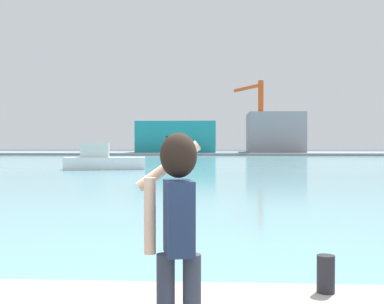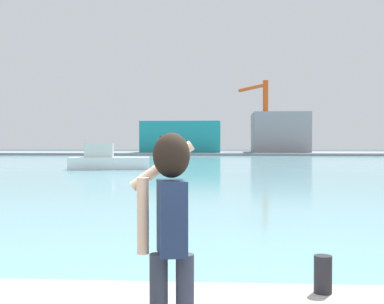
{
  "view_description": "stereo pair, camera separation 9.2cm",
  "coord_description": "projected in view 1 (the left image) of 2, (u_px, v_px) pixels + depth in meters",
  "views": [
    {
      "loc": [
        -0.31,
        -3.9,
        2.29
      ],
      "look_at": [
        -0.8,
        5.01,
        2.12
      ],
      "focal_mm": 46.6,
      "sensor_mm": 36.0,
      "label": 1
    },
    {
      "loc": [
        -0.22,
        -3.9,
        2.29
      ],
      "look_at": [
        -0.8,
        5.01,
        2.12
      ],
      "focal_mm": 46.6,
      "sensor_mm": 36.0,
      "label": 2
    }
  ],
  "objects": [
    {
      "name": "warehouse_right",
      "position": [
        275.0,
        133.0,
        96.84
      ],
      "size": [
        10.4,
        12.83,
        7.54
      ],
      "primitive_type": "cube",
      "color": "gray",
      "rests_on": "far_shore_dock"
    },
    {
      "name": "warehouse_left",
      "position": [
        177.0,
        137.0,
        93.86
      ],
      "size": [
        14.7,
        8.01,
        5.8
      ],
      "primitive_type": "cube",
      "color": "teal",
      "rests_on": "far_shore_dock"
    },
    {
      "name": "person_photographer",
      "position": [
        177.0,
        222.0,
        3.77
      ],
      "size": [
        0.53,
        0.54,
        1.74
      ],
      "rotation": [
        0.0,
        0.0,
        1.8
      ],
      "color": "#2D3342",
      "rests_on": "quay_promenade"
    },
    {
      "name": "harbor_water",
      "position": [
        222.0,
        163.0,
        55.83
      ],
      "size": [
        140.0,
        100.0,
        0.02
      ],
      "primitive_type": "cube",
      "color": "#6BA8B2",
      "rests_on": "ground_plane"
    },
    {
      "name": "far_shore_dock",
      "position": [
        221.0,
        153.0,
        95.76
      ],
      "size": [
        140.0,
        20.0,
        0.43
      ],
      "primitive_type": "cube",
      "color": "gray",
      "rests_on": "ground_plane"
    },
    {
      "name": "harbor_bollard",
      "position": [
        326.0,
        274.0,
        5.52
      ],
      "size": [
        0.2,
        0.2,
        0.42
      ],
      "primitive_type": "cylinder",
      "color": "black",
      "rests_on": "quay_promenade"
    },
    {
      "name": "port_crane",
      "position": [
        257.0,
        108.0,
        92.83
      ],
      "size": [
        5.24,
        10.44,
        13.25
      ],
      "color": "#D84C19",
      "rests_on": "far_shore_dock"
    },
    {
      "name": "boat_moored",
      "position": [
        103.0,
        160.0,
        41.73
      ],
      "size": [
        6.92,
        3.11,
        2.22
      ],
      "rotation": [
        0.0,
        0.0,
        0.18
      ],
      "color": "white",
      "rests_on": "harbor_water"
    },
    {
      "name": "ground_plane",
      "position": [
        223.0,
        164.0,
        53.84
      ],
      "size": [
        220.0,
        220.0,
        0.0
      ],
      "primitive_type": "plane",
      "color": "#334751"
    }
  ]
}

